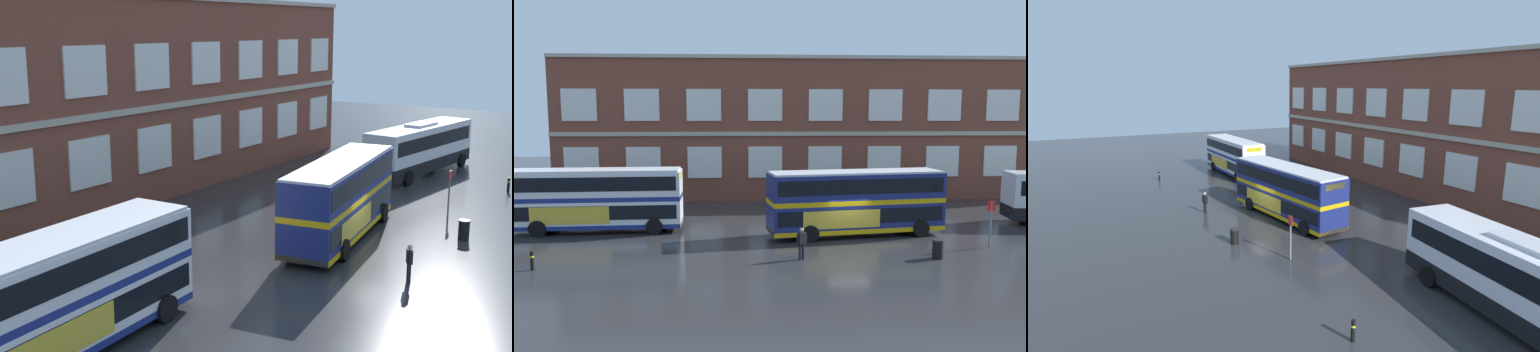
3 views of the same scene
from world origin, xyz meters
The scene contains 9 objects.
ground_plane centered at (0.00, 2.00, 0.00)m, with size 120.00×120.00×0.00m, color #2B2B2D.
brick_terminal_building centered at (0.80, 17.98, 6.15)m, with size 47.11×8.19×12.60m.
double_decker_near centered at (-15.92, 3.19, 2.15)m, with size 11.10×3.22×4.07m.
double_decker_middle centered at (0.72, 1.32, 2.15)m, with size 11.26×4.14×4.07m.
touring_coach centered at (18.05, 3.43, 1.91)m, with size 12.23×4.09×3.80m.
waiting_passenger centered at (-3.28, -3.93, 0.93)m, with size 0.61×0.40×1.70m.
bus_stand_flag centered at (7.78, -2.08, 1.64)m, with size 0.44×0.10×2.70m.
station_litter_bin centered at (3.93, -4.13, 0.52)m, with size 0.60×0.60×1.03m.
safety_bollard_west centered at (15.82, -3.53, 0.49)m, with size 0.19×0.19×0.95m.
Camera 1 is at (-29.53, -13.44, 10.65)m, focal length 47.31 mm.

